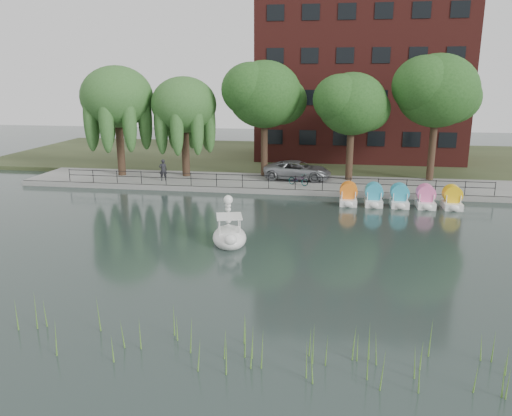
% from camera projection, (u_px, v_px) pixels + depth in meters
% --- Properties ---
extents(ground_plane, '(120.00, 120.00, 0.00)m').
position_uv_depth(ground_plane, '(234.00, 253.00, 24.84)').
color(ground_plane, '#344341').
extents(promenade, '(40.00, 6.00, 0.40)m').
position_uv_depth(promenade, '(273.00, 183.00, 40.07)').
color(promenade, gray).
rests_on(promenade, ground_plane).
extents(kerb, '(40.00, 0.25, 0.40)m').
position_uv_depth(kerb, '(268.00, 191.00, 37.25)').
color(kerb, gray).
rests_on(kerb, ground_plane).
extents(land_strip, '(60.00, 22.00, 0.36)m').
position_uv_depth(land_strip, '(289.00, 157.00, 53.45)').
color(land_strip, '#47512D').
rests_on(land_strip, ground_plane).
extents(railing, '(32.00, 0.05, 1.00)m').
position_uv_depth(railing, '(269.00, 178.00, 37.20)').
color(railing, black).
rests_on(railing, promenade).
extents(apartment_building, '(20.00, 10.07, 18.00)m').
position_uv_depth(apartment_building, '(360.00, 68.00, 50.01)').
color(apartment_building, '#4C1E16').
rests_on(apartment_building, land_strip).
extents(willow_left, '(5.88, 5.88, 9.01)m').
position_uv_depth(willow_left, '(117.00, 97.00, 40.79)').
color(willow_left, '#473323').
rests_on(willow_left, promenade).
extents(willow_mid, '(5.32, 5.32, 8.15)m').
position_uv_depth(willow_mid, '(184.00, 105.00, 40.60)').
color(willow_mid, '#473323').
rests_on(willow_mid, promenade).
extents(broadleaf_center, '(6.00, 6.00, 9.25)m').
position_uv_depth(broadleaf_center, '(265.00, 95.00, 40.37)').
color(broadleaf_center, '#473323').
rests_on(broadleaf_center, promenade).
extents(broadleaf_right, '(5.40, 5.40, 8.32)m').
position_uv_depth(broadleaf_right, '(352.00, 105.00, 39.02)').
color(broadleaf_right, '#473323').
rests_on(broadleaf_right, promenade).
extents(broadleaf_far, '(6.30, 6.30, 9.71)m').
position_uv_depth(broadleaf_far, '(437.00, 91.00, 38.74)').
color(broadleaf_far, '#473323').
rests_on(broadleaf_far, promenade).
extents(minivan, '(3.36, 6.41, 1.72)m').
position_uv_depth(minivan, '(298.00, 169.00, 40.40)').
color(minivan, gray).
rests_on(minivan, promenade).
extents(bicycle, '(1.28, 1.81, 1.00)m').
position_uv_depth(bicycle, '(298.00, 179.00, 38.32)').
color(bicycle, gray).
rests_on(bicycle, promenade).
extents(pedestrian, '(0.85, 0.75, 1.98)m').
position_uv_depth(pedestrian, '(163.00, 168.00, 39.92)').
color(pedestrian, black).
rests_on(pedestrian, promenade).
extents(swan_boat, '(2.42, 3.17, 2.39)m').
position_uv_depth(swan_boat, '(229.00, 233.00, 26.23)').
color(swan_boat, white).
rests_on(swan_boat, ground_plane).
extents(pedal_boat_row, '(7.95, 1.70, 1.40)m').
position_uv_depth(pedal_boat_row, '(399.00, 197.00, 33.68)').
color(pedal_boat_row, white).
rests_on(pedal_boat_row, ground_plane).
extents(reed_bank, '(24.00, 2.40, 1.20)m').
position_uv_depth(reed_bank, '(236.00, 343.00, 15.32)').
color(reed_bank, '#669938').
rests_on(reed_bank, ground_plane).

